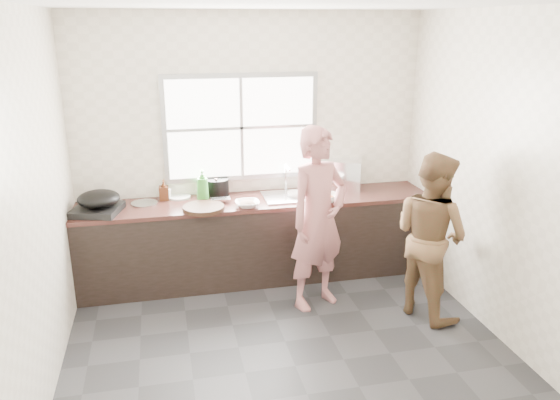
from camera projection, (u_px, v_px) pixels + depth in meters
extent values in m
cube|color=#2A2A2C|center=(285.00, 342.00, 4.63)|extent=(3.60, 3.20, 0.01)
cube|color=silver|center=(286.00, 3.00, 3.79)|extent=(3.60, 3.20, 0.01)
cube|color=beige|center=(251.00, 146.00, 5.70)|extent=(3.60, 0.01, 2.70)
cube|color=beige|center=(36.00, 206.00, 3.83)|extent=(0.01, 3.20, 2.70)
cube|color=beige|center=(495.00, 176.00, 4.58)|extent=(0.01, 3.20, 2.70)
cube|color=beige|center=(359.00, 281.00, 2.72)|extent=(3.60, 0.01, 2.70)
cube|color=black|center=(257.00, 240.00, 5.70)|extent=(3.60, 0.62, 0.82)
cube|color=#351A16|center=(257.00, 201.00, 5.56)|extent=(3.60, 0.64, 0.04)
cube|color=silver|center=(290.00, 197.00, 5.63)|extent=(0.55, 0.45, 0.02)
cylinder|color=silver|center=(286.00, 178.00, 5.77)|extent=(0.02, 0.02, 0.30)
cube|color=#9EA0A5|center=(241.00, 127.00, 5.60)|extent=(1.60, 0.05, 1.10)
cube|color=white|center=(242.00, 128.00, 5.58)|extent=(1.50, 0.01, 1.00)
imported|color=#B66E6D|center=(318.00, 225.00, 5.02)|extent=(0.69, 0.59, 1.61)
imported|color=brown|center=(430.00, 235.00, 4.88)|extent=(0.81, 0.90, 1.53)
cylinder|color=black|center=(204.00, 208.00, 5.24)|extent=(0.46, 0.46, 0.04)
cube|color=silver|center=(220.00, 198.00, 5.45)|extent=(0.20, 0.11, 0.01)
imported|color=white|center=(247.00, 204.00, 5.33)|extent=(0.24, 0.24, 0.06)
imported|color=white|center=(327.00, 198.00, 5.49)|extent=(0.25, 0.25, 0.06)
imported|color=white|center=(295.00, 194.00, 5.62)|extent=(0.27, 0.27, 0.07)
cylinder|color=black|center=(217.00, 187.00, 5.66)|extent=(0.29, 0.29, 0.18)
cylinder|color=silver|center=(179.00, 197.00, 5.60)|extent=(0.25, 0.25, 0.02)
imported|color=#348F2E|center=(202.00, 185.00, 5.46)|extent=(0.14, 0.14, 0.33)
imported|color=#462311|center=(164.00, 191.00, 5.52)|extent=(0.09, 0.09, 0.19)
imported|color=#451A11|center=(216.00, 188.00, 5.62)|extent=(0.16, 0.16, 0.18)
cylinder|color=white|center=(167.00, 194.00, 5.55)|extent=(0.08, 0.08, 0.11)
cube|color=black|center=(97.00, 210.00, 5.15)|extent=(0.51, 0.51, 0.06)
ellipsoid|color=black|center=(99.00, 199.00, 5.14)|extent=(0.41, 0.41, 0.15)
cube|color=white|center=(342.00, 173.00, 5.93)|extent=(0.49, 0.43, 0.31)
cylinder|color=#B4B7BB|center=(110.00, 203.00, 5.41)|extent=(0.33, 0.33, 0.01)
cylinder|color=#A4A7AB|center=(144.00, 203.00, 5.42)|extent=(0.34, 0.34, 0.01)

